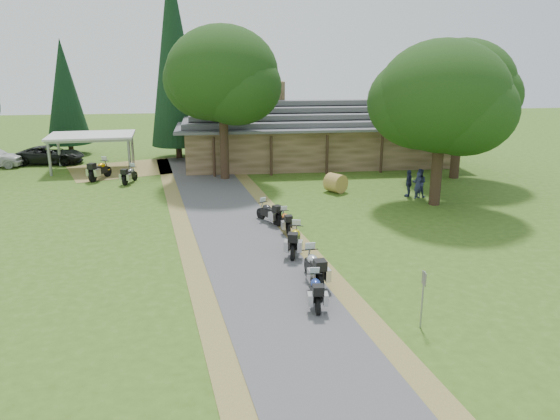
{
  "coord_description": "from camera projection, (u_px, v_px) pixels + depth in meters",
  "views": [
    {
      "loc": [
        -1.91,
        -18.15,
        8.66
      ],
      "look_at": [
        0.93,
        5.48,
        1.6
      ],
      "focal_mm": 35.0,
      "sensor_mm": 36.0,
      "label": 1
    }
  ],
  "objects": [
    {
      "name": "ground",
      "position": [
        273.0,
        295.0,
        19.96
      ],
      "size": [
        120.0,
        120.0,
        0.0
      ],
      "primitive_type": "plane",
      "color": "#365517",
      "rests_on": "ground"
    },
    {
      "name": "driveway",
      "position": [
        251.0,
        256.0,
        23.71
      ],
      "size": [
        51.95,
        51.95,
        0.0
      ],
      "primitive_type": "plane",
      "rotation": [
        0.0,
        0.0,
        0.14
      ],
      "color": "#4F4F52",
      "rests_on": "ground"
    },
    {
      "name": "lodge",
      "position": [
        316.0,
        131.0,
        42.79
      ],
      "size": [
        21.4,
        9.4,
        4.9
      ],
      "primitive_type": null,
      "color": "brown",
      "rests_on": "ground"
    },
    {
      "name": "carport",
      "position": [
        93.0,
        152.0,
        40.34
      ],
      "size": [
        6.32,
        4.45,
        2.62
      ],
      "primitive_type": null,
      "rotation": [
        0.0,
        0.0,
        0.07
      ],
      "color": "silver",
      "rests_on": "ground"
    },
    {
      "name": "car_dark_suv",
      "position": [
        50.0,
        150.0,
        42.44
      ],
      "size": [
        2.82,
        5.64,
        2.08
      ],
      "primitive_type": "imported",
      "rotation": [
        0.0,
        0.0,
        1.48
      ],
      "color": "black",
      "rests_on": "ground"
    },
    {
      "name": "motorcycle_row_a",
      "position": [
        316.0,
        290.0,
        18.99
      ],
      "size": [
        0.71,
        1.8,
        1.21
      ],
      "primitive_type": null,
      "rotation": [
        0.0,
        0.0,
        1.49
      ],
      "color": "navy",
      "rests_on": "ground"
    },
    {
      "name": "motorcycle_row_b",
      "position": [
        314.0,
        266.0,
        20.78
      ],
      "size": [
        0.86,
        2.13,
        1.42
      ],
      "primitive_type": null,
      "rotation": [
        0.0,
        0.0,
        1.66
      ],
      "color": "#A6A7AE",
      "rests_on": "ground"
    },
    {
      "name": "motorcycle_row_c",
      "position": [
        295.0,
        239.0,
        23.8
      ],
      "size": [
        1.13,
        2.09,
        1.36
      ],
      "primitive_type": null,
      "rotation": [
        0.0,
        0.0,
        1.32
      ],
      "color": "gold",
      "rests_on": "ground"
    },
    {
      "name": "motorcycle_row_d",
      "position": [
        286.0,
        220.0,
        26.78
      ],
      "size": [
        0.66,
        1.69,
        1.13
      ],
      "primitive_type": null,
      "rotation": [
        0.0,
        0.0,
        1.64
      ],
      "color": "orange",
      "rests_on": "ground"
    },
    {
      "name": "motorcycle_row_e",
      "position": [
        269.0,
        211.0,
        28.07
      ],
      "size": [
        1.41,
        1.83,
        1.22
      ],
      "primitive_type": null,
      "rotation": [
        0.0,
        0.0,
        2.11
      ],
      "color": "black",
      "rests_on": "ground"
    },
    {
      "name": "motorcycle_carport_a",
      "position": [
        100.0,
        169.0,
        37.37
      ],
      "size": [
        1.52,
        2.23,
        1.46
      ],
      "primitive_type": null,
      "rotation": [
        0.0,
        0.0,
        1.14
      ],
      "color": "#CD9007",
      "rests_on": "ground"
    },
    {
      "name": "motorcycle_carport_b",
      "position": [
        130.0,
        174.0,
        36.43
      ],
      "size": [
        1.12,
        1.88,
        1.22
      ],
      "primitive_type": null,
      "rotation": [
        0.0,
        0.0,
        1.25
      ],
      "color": "gray",
      "rests_on": "ground"
    },
    {
      "name": "person_a",
      "position": [
        418.0,
        183.0,
        32.62
      ],
      "size": [
        0.65,
        0.57,
        1.89
      ],
      "primitive_type": "imported",
      "rotation": [
        0.0,
        0.0,
        3.57
      ],
      "color": "navy",
      "rests_on": "ground"
    },
    {
      "name": "person_b",
      "position": [
        419.0,
        180.0,
        32.89
      ],
      "size": [
        0.7,
        0.63,
        2.03
      ],
      "primitive_type": "imported",
      "rotation": [
        0.0,
        0.0,
        2.68
      ],
      "color": "navy",
      "rests_on": "ground"
    },
    {
      "name": "person_c",
      "position": [
        409.0,
        181.0,
        33.0
      ],
      "size": [
        0.63,
        0.67,
        1.93
      ],
      "primitive_type": "imported",
      "rotation": [
        0.0,
        0.0,
        4.14
      ],
      "color": "navy",
      "rests_on": "ground"
    },
    {
      "name": "hay_bale",
      "position": [
        336.0,
        183.0,
        34.1
      ],
      "size": [
        1.57,
        1.54,
        1.17
      ],
      "primitive_type": "cylinder",
      "rotation": [
        1.57,
        0.0,
        0.6
      ],
      "color": "olive",
      "rests_on": "ground"
    },
    {
      "name": "sign_post",
      "position": [
        422.0,
        300.0,
        17.35
      ],
      "size": [
        0.35,
        0.06,
        1.96
      ],
      "primitive_type": null,
      "color": "gray",
      "rests_on": "ground"
    },
    {
      "name": "oak_lodge_left",
      "position": [
        223.0,
        95.0,
        36.13
      ],
      "size": [
        7.41,
        7.41,
        11.43
      ],
      "primitive_type": null,
      "color": "#133510",
      "rests_on": "ground"
    },
    {
      "name": "oak_lodge_right",
      "position": [
        461.0,
        102.0,
        36.57
      ],
      "size": [
        6.9,
        6.9,
        10.38
      ],
      "primitive_type": null,
      "color": "#133510",
      "rests_on": "ground"
    },
    {
      "name": "oak_driveway",
      "position": [
        441.0,
        118.0,
        30.15
      ],
      "size": [
        7.27,
        7.27,
        9.92
      ],
      "primitive_type": null,
      "color": "#133510",
      "rests_on": "ground"
    },
    {
      "name": "cedar_near",
      "position": [
        174.0,
        61.0,
        42.79
      ],
      "size": [
        4.26,
        4.26,
        15.38
      ],
      "primitive_type": "cone",
      "color": "black",
      "rests_on": "ground"
    },
    {
      "name": "cedar_far",
      "position": [
        66.0,
        98.0,
        45.15
      ],
      "size": [
        3.62,
        3.62,
        9.5
      ],
      "primitive_type": "cone",
      "color": "black",
      "rests_on": "ground"
    }
  ]
}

